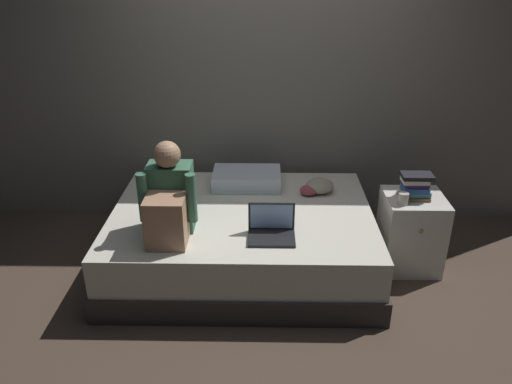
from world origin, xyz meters
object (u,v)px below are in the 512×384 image
(laptop, at_px, (271,229))
(nightstand, at_px, (411,232))
(bed, at_px, (242,238))
(pillow, at_px, (247,179))
(mug, at_px, (403,199))
(book_stack, at_px, (415,187))
(person_sitting, at_px, (169,201))
(clothes_pile, at_px, (317,187))

(laptop, bearing_deg, nightstand, 20.27)
(bed, height_order, pillow, pillow)
(nightstand, height_order, mug, mug)
(mug, bearing_deg, laptop, -163.63)
(bed, relative_size, mug, 22.22)
(bed, xyz_separation_m, nightstand, (1.30, 0.02, 0.06))
(nightstand, relative_size, pillow, 1.06)
(nightstand, distance_m, book_stack, 0.39)
(person_sitting, distance_m, laptop, 0.72)
(mug, xyz_separation_m, clothes_pile, (-0.57, 0.42, -0.10))
(bed, bearing_deg, laptop, -60.08)
(nightstand, bearing_deg, laptop, -159.73)
(mug, bearing_deg, person_sitting, -171.12)
(person_sitting, xyz_separation_m, pillow, (0.49, 0.81, -0.19))
(laptop, relative_size, clothes_pile, 1.16)
(pillow, distance_m, mug, 1.28)
(nightstand, relative_size, book_stack, 2.63)
(person_sitting, bearing_deg, book_stack, 11.68)
(pillow, height_order, mug, mug)
(pillow, bearing_deg, laptop, -76.57)
(person_sitting, distance_m, clothes_pile, 1.28)
(bed, distance_m, nightstand, 1.30)
(bed, bearing_deg, nightstand, 0.92)
(nightstand, distance_m, clothes_pile, 0.80)
(bed, xyz_separation_m, laptop, (0.22, -0.38, 0.30))
(bed, xyz_separation_m, mug, (1.17, -0.10, 0.40))
(clothes_pile, bearing_deg, nightstand, -22.86)
(laptop, relative_size, pillow, 0.57)
(person_sitting, xyz_separation_m, book_stack, (1.75, 0.36, -0.04))
(nightstand, xyz_separation_m, laptop, (-1.08, -0.40, 0.24))
(pillow, height_order, book_stack, book_stack)
(pillow, bearing_deg, nightstand, -18.53)
(person_sitting, height_order, book_stack, person_sitting)
(mug, bearing_deg, pillow, 154.48)
(bed, distance_m, pillow, 0.55)
(bed, height_order, laptop, laptop)
(laptop, relative_size, book_stack, 1.42)
(person_sitting, height_order, laptop, person_sitting)
(nightstand, height_order, pillow, pillow)
(book_stack, bearing_deg, laptop, -160.05)
(mug, height_order, clothes_pile, mug)
(clothes_pile, bearing_deg, bed, -151.94)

